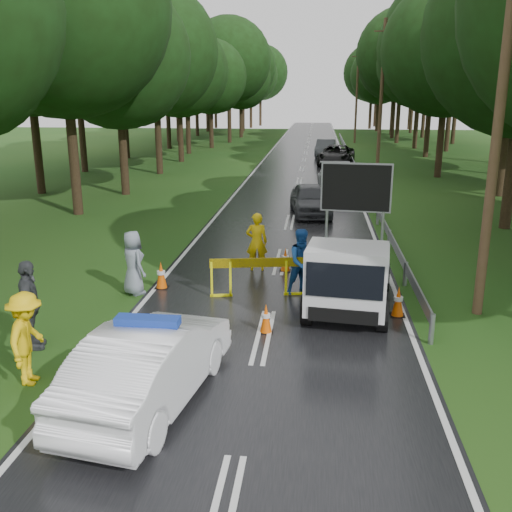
# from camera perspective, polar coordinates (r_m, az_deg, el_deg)

# --- Properties ---
(ground) EXTENTS (160.00, 160.00, 0.00)m
(ground) POSITION_cam_1_polar(r_m,az_deg,el_deg) (13.07, 0.76, -8.05)
(ground) COLOR #194714
(ground) RESTS_ON ground
(road) EXTENTS (7.00, 140.00, 0.02)m
(road) POSITION_cam_1_polar(r_m,az_deg,el_deg) (42.24, 4.62, 8.66)
(road) COLOR black
(road) RESTS_ON ground
(guardrail) EXTENTS (0.12, 60.06, 0.70)m
(guardrail) POSITION_cam_1_polar(r_m,az_deg,el_deg) (41.91, 9.75, 9.17)
(guardrail) COLOR gray
(guardrail) RESTS_ON ground
(utility_pole_near) EXTENTS (1.40, 0.24, 10.00)m
(utility_pole_near) POSITION_cam_1_polar(r_m,az_deg,el_deg) (14.48, 23.25, 13.71)
(utility_pole_near) COLOR #4D3A24
(utility_pole_near) RESTS_ON ground
(utility_pole_mid) EXTENTS (1.40, 0.24, 10.00)m
(utility_pole_mid) POSITION_cam_1_polar(r_m,az_deg,el_deg) (40.10, 12.42, 15.21)
(utility_pole_mid) COLOR #4D3A24
(utility_pole_mid) RESTS_ON ground
(utility_pole_far) EXTENTS (1.40, 0.24, 10.00)m
(utility_pole_far) POSITION_cam_1_polar(r_m,az_deg,el_deg) (66.02, 10.03, 15.47)
(utility_pole_far) COLOR #4D3A24
(utility_pole_far) RESTS_ON ground
(police_sedan) EXTENTS (2.25, 4.68, 1.63)m
(police_sedan) POSITION_cam_1_polar(r_m,az_deg,el_deg) (10.33, -10.55, -10.60)
(police_sedan) COLOR white
(police_sedan) RESTS_ON ground
(work_truck) EXTENTS (2.47, 4.65, 3.55)m
(work_truck) POSITION_cam_1_polar(r_m,az_deg,el_deg) (14.55, 9.34, -1.69)
(work_truck) COLOR gray
(work_truck) RESTS_ON ground
(barrier) EXTENTS (2.58, 0.51, 1.08)m
(barrier) POSITION_cam_1_polar(r_m,az_deg,el_deg) (15.30, 0.23, -1.16)
(barrier) COLOR #FCFB0D
(barrier) RESTS_ON ground
(officer) EXTENTS (0.71, 0.51, 1.83)m
(officer) POSITION_cam_1_polar(r_m,az_deg,el_deg) (17.54, 0.07, 1.41)
(officer) COLOR yellow
(officer) RESTS_ON ground
(civilian) EXTENTS (1.11, 1.03, 1.82)m
(civilian) POSITION_cam_1_polar(r_m,az_deg,el_deg) (15.53, 4.69, -0.58)
(civilian) COLOR #184B9F
(civilian) RESTS_ON ground
(bystander_left) EXTENTS (0.79, 1.24, 1.81)m
(bystander_left) POSITION_cam_1_polar(r_m,az_deg,el_deg) (11.57, -21.91, -7.67)
(bystander_left) COLOR yellow
(bystander_left) RESTS_ON ground
(bystander_mid) EXTENTS (0.83, 1.25, 1.97)m
(bystander_mid) POSITION_cam_1_polar(r_m,az_deg,el_deg) (13.06, -21.69, -4.61)
(bystander_mid) COLOR #3B3E42
(bystander_mid) RESTS_ON ground
(bystander_right) EXTENTS (1.01, 1.01, 1.77)m
(bystander_right) POSITION_cam_1_polar(r_m,az_deg,el_deg) (15.83, -12.19, -0.68)
(bystander_right) COLOR gray
(bystander_right) RESTS_ON ground
(queue_car_first) EXTENTS (2.18, 4.30, 1.40)m
(queue_car_first) POSITION_cam_1_polar(r_m,az_deg,el_deg) (26.05, 5.45, 5.66)
(queue_car_first) COLOR #3D3F44
(queue_car_first) RESTS_ON ground
(queue_car_second) EXTENTS (2.38, 5.28, 1.50)m
(queue_car_second) POSITION_cam_1_polar(r_m,az_deg,el_deg) (32.45, 8.18, 7.68)
(queue_car_second) COLOR #A9ADB1
(queue_car_second) RESTS_ON ground
(queue_car_third) EXTENTS (3.19, 5.71, 1.51)m
(queue_car_third) POSITION_cam_1_polar(r_m,az_deg,el_deg) (45.07, 8.03, 9.96)
(queue_car_third) COLOR black
(queue_car_third) RESTS_ON ground
(queue_car_fourth) EXTENTS (1.92, 4.59, 1.48)m
(queue_car_fourth) POSITION_cam_1_polar(r_m,az_deg,el_deg) (51.03, 6.97, 10.66)
(queue_car_fourth) COLOR #43474B
(queue_car_fourth) RESTS_ON ground
(cone_near_left) EXTENTS (0.37, 0.37, 0.79)m
(cone_near_left) POSITION_cam_1_polar(r_m,az_deg,el_deg) (10.53, -16.82, -12.72)
(cone_near_left) COLOR black
(cone_near_left) RESTS_ON ground
(cone_center) EXTENTS (0.33, 0.33, 0.71)m
(cone_center) POSITION_cam_1_polar(r_m,az_deg,el_deg) (13.14, 1.00, -6.29)
(cone_center) COLOR black
(cone_center) RESTS_ON ground
(cone_far) EXTENTS (0.35, 0.35, 0.75)m
(cone_far) POSITION_cam_1_polar(r_m,az_deg,el_deg) (17.62, 2.96, -0.40)
(cone_far) COLOR black
(cone_far) RESTS_ON ground
(cone_left_mid) EXTENTS (0.37, 0.37, 0.79)m
(cone_left_mid) POSITION_cam_1_polar(r_m,az_deg,el_deg) (16.26, -9.46, -1.94)
(cone_left_mid) COLOR black
(cone_left_mid) RESTS_ON ground
(cone_right) EXTENTS (0.37, 0.37, 0.78)m
(cone_right) POSITION_cam_1_polar(r_m,az_deg,el_deg) (14.48, 14.03, -4.48)
(cone_right) COLOR black
(cone_right) RESTS_ON ground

